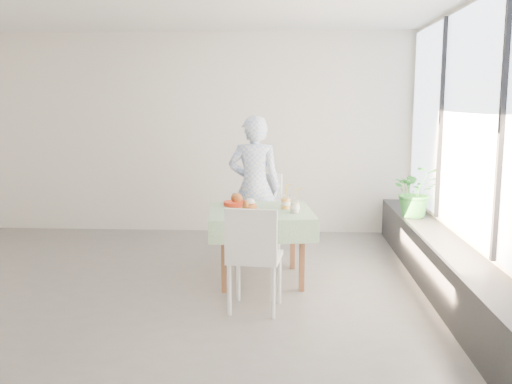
# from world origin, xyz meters

# --- Properties ---
(floor) EXTENTS (6.00, 6.00, 0.00)m
(floor) POSITION_xyz_m (0.00, 0.00, 0.00)
(floor) COLOR #5F5D5A
(floor) RESTS_ON ground
(wall_back) EXTENTS (6.00, 0.02, 2.80)m
(wall_back) POSITION_xyz_m (0.00, 2.50, 1.40)
(wall_back) COLOR silver
(wall_back) RESTS_ON ground
(wall_front) EXTENTS (6.00, 0.02, 2.80)m
(wall_front) POSITION_xyz_m (0.00, -2.50, 1.40)
(wall_front) COLOR silver
(wall_front) RESTS_ON ground
(wall_right) EXTENTS (0.02, 5.00, 2.80)m
(wall_right) POSITION_xyz_m (3.00, 0.00, 1.40)
(wall_right) COLOR silver
(wall_right) RESTS_ON ground
(window_pane) EXTENTS (0.01, 4.80, 2.18)m
(window_pane) POSITION_xyz_m (2.97, 0.00, 1.65)
(window_pane) COLOR #D1E0F9
(window_pane) RESTS_ON ground
(window_ledge) EXTENTS (0.40, 4.80, 0.50)m
(window_ledge) POSITION_xyz_m (2.80, 0.00, 0.25)
(window_ledge) COLOR black
(window_ledge) RESTS_ON ground
(cafe_table) EXTENTS (1.15, 1.15, 0.74)m
(cafe_table) POSITION_xyz_m (1.00, 0.23, 0.46)
(cafe_table) COLOR brown
(cafe_table) RESTS_ON ground
(chair_far) EXTENTS (0.58, 0.58, 0.99)m
(chair_far) POSITION_xyz_m (0.93, 1.07, 0.31)
(chair_far) COLOR white
(chair_far) RESTS_ON ground
(chair_near) EXTENTS (0.50, 0.50, 0.95)m
(chair_near) POSITION_xyz_m (0.99, -0.64, 0.29)
(chair_near) COLOR white
(chair_near) RESTS_ON ground
(diner) EXTENTS (0.64, 0.43, 1.69)m
(diner) POSITION_xyz_m (0.88, 1.12, 0.85)
(diner) COLOR #96B4F0
(diner) RESTS_ON ground
(main_dish) EXTENTS (0.31, 0.31, 0.16)m
(main_dish) POSITION_xyz_m (0.92, -0.02, 0.80)
(main_dish) COLOR white
(main_dish) RESTS_ON cafe_table
(juice_cup_orange) EXTENTS (0.11, 0.11, 0.30)m
(juice_cup_orange) POSITION_xyz_m (1.25, 0.31, 0.81)
(juice_cup_orange) COLOR white
(juice_cup_orange) RESTS_ON cafe_table
(juice_cup_lemonade) EXTENTS (0.10, 0.10, 0.29)m
(juice_cup_lemonade) POSITION_xyz_m (1.35, 0.09, 0.81)
(juice_cup_lemonade) COLOR white
(juice_cup_lemonade) RESTS_ON cafe_table
(second_dish) EXTENTS (0.28, 0.28, 0.13)m
(second_dish) POSITION_xyz_m (0.73, 0.47, 0.78)
(second_dish) COLOR red
(second_dish) RESTS_ON cafe_table
(potted_plant) EXTENTS (0.58, 0.51, 0.61)m
(potted_plant) POSITION_xyz_m (2.78, 1.17, 0.81)
(potted_plant) COLOR #297D38
(potted_plant) RESTS_ON window_ledge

